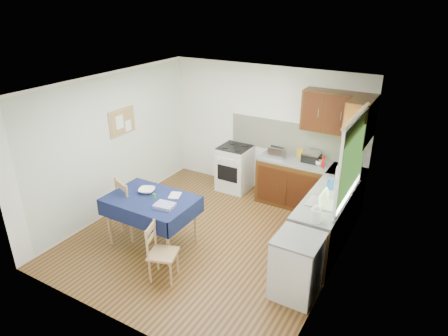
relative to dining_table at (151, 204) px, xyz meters
The scene contains 33 objects.
floor 1.14m from the dining_table, 39.94° to the left, with size 4.20×4.20×0.00m, color #452812.
ceiling 1.99m from the dining_table, 39.94° to the left, with size 4.00×4.20×0.02m, color white.
wall_back 2.81m from the dining_table, 75.71° to the left, with size 4.00×0.02×2.50m, color white.
wall_front 1.76m from the dining_table, 66.05° to the right, with size 4.00×0.02×2.50m, color white.
wall_left 1.53m from the dining_table, 156.68° to the left, with size 0.02×4.20×2.50m, color silver.
wall_right 2.79m from the dining_table, 11.99° to the left, with size 0.02×4.20×2.50m, color white.
base_cabinets 2.75m from the dining_table, 41.88° to the left, with size 1.90×2.30×0.86m.
worktop_back 2.94m from the dining_table, 53.86° to the left, with size 1.90×0.60×0.04m, color slate.
worktop_right 2.68m from the dining_table, 27.13° to the left, with size 0.60×1.70×0.04m, color slate.
worktop_corner 3.36m from the dining_table, 44.87° to the left, with size 0.60×0.60×0.04m, color slate.
splashback 3.01m from the dining_table, 63.39° to the left, with size 2.70×0.02×0.60m, color #F2ECCD.
upper_cabinets 3.43m from the dining_table, 47.06° to the left, with size 1.20×0.85×0.70m.
stove 2.39m from the dining_table, 85.66° to the left, with size 0.60×0.61×0.92m.
window 3.09m from the dining_table, 25.58° to the left, with size 0.04×1.48×1.26m.
fridge 2.40m from the dining_table, ahead, with size 0.58×0.60×0.89m.
corkboard 1.79m from the dining_table, 146.04° to the left, with size 0.04×0.62×0.47m.
dining_table is the anchor object (origin of this frame).
chair_far 0.49m from the dining_table, behind, with size 0.58×0.58×1.02m.
chair_near 0.91m from the dining_table, 43.74° to the right, with size 0.47×0.47×0.84m.
toaster 2.56m from the dining_table, 64.50° to the left, with size 0.29×0.18×0.22m.
sandwich_press 2.99m from the dining_table, 54.78° to the left, with size 0.31×0.27×0.18m.
sauce_bottle 3.01m from the dining_table, 48.53° to the left, with size 0.05×0.05×0.22m, color red.
yellow_packet 2.94m from the dining_table, 59.84° to the left, with size 0.12×0.08×0.16m, color gold.
dish_rack 2.58m from the dining_table, 22.32° to the left, with size 0.45×0.34×0.21m.
kettle 2.50m from the dining_table, 10.89° to the left, with size 0.15×0.15×0.25m.
cup 3.01m from the dining_table, 50.76° to the left, with size 0.12×0.12×0.10m, color white.
soap_bottle_a 3.06m from the dining_table, 39.21° to the left, with size 0.13×0.13×0.33m, color silver.
soap_bottle_b 2.80m from the dining_table, 33.30° to the left, with size 0.09×0.09×0.20m, color #1C47A4.
soap_bottle_c 2.64m from the dining_table, 27.91° to the left, with size 0.13×0.13×0.16m, color #25893F.
plate_bowl 0.25m from the dining_table, 144.83° to the left, with size 0.25×0.25×0.06m, color #ECE8C1.
book 0.31m from the dining_table, 45.15° to the left, with size 0.17×0.23×0.02m, color white.
spice_jar 0.16m from the dining_table, 11.38° to the left, with size 0.04×0.04×0.09m, color green.
tea_towel 0.40m from the dining_table, 17.88° to the right, with size 0.29×0.22×0.05m, color #2D2A9B.
Camera 1 is at (3.00, -4.68, 3.71)m, focal length 32.00 mm.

